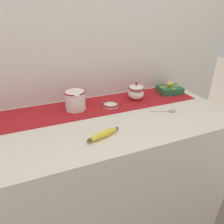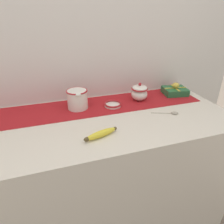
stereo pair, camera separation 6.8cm
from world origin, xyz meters
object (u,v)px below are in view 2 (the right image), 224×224
spoon (173,113)px  gift_box (175,91)px  sugar_bowl (139,92)px  banana (101,134)px  small_dish (113,105)px  cream_pitcher (77,99)px

spoon → gift_box: bearing=76.4°
sugar_bowl → banana: bearing=-136.0°
spoon → small_dish: bearing=167.6°
cream_pitcher → spoon: size_ratio=0.96×
cream_pitcher → banana: 0.34m
small_dish → spoon: (0.30, -0.20, -0.01)m
banana → gift_box: gift_box is taller
spoon → sugar_bowl: bearing=135.0°
small_dish → gift_box: bearing=6.7°
cream_pitcher → small_dish: size_ratio=1.37×
banana → gift_box: bearing=29.3°
cream_pitcher → banana: cream_pitcher is taller
gift_box → spoon: bearing=-124.8°
cream_pitcher → spoon: 0.56m
small_dish → banana: banana is taller
cream_pitcher → small_dish: (0.21, -0.04, -0.05)m
sugar_bowl → small_dish: (-0.19, -0.04, -0.04)m
gift_box → small_dish: bearing=-173.3°
cream_pitcher → sugar_bowl: (0.40, -0.00, -0.01)m
small_dish → spoon: size_ratio=0.70×
small_dish → gift_box: 0.48m
sugar_bowl → banana: size_ratio=0.67×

